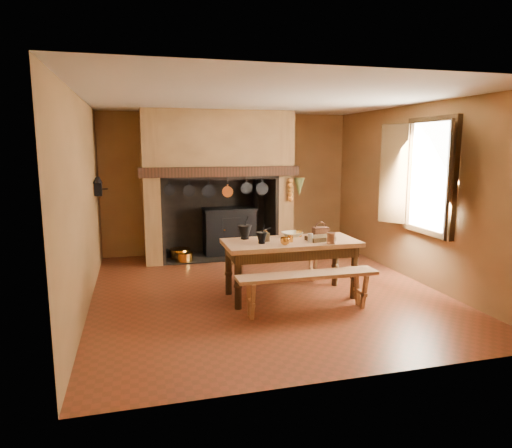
{
  "coord_description": "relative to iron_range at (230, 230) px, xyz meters",
  "views": [
    {
      "loc": [
        -1.83,
        -6.35,
        2.14
      ],
      "look_at": [
        -0.06,
        0.3,
        0.97
      ],
      "focal_mm": 32.0,
      "sensor_mm": 36.0,
      "label": 1
    }
  ],
  "objects": [
    {
      "name": "brass_mug_a",
      "position": [
        0.28,
        -2.88,
        0.38
      ],
      "size": [
        0.09,
        0.09,
        0.09
      ],
      "primitive_type": "cylinder",
      "rotation": [
        0.0,
        0.0,
        0.13
      ],
      "color": "gold",
      "rests_on": "work_table"
    },
    {
      "name": "ceiling",
      "position": [
        0.04,
        -2.45,
        2.32
      ],
      "size": [
        5.5,
        5.5,
        0.0
      ],
      "primitive_type": "plane",
      "rotation": [
        3.14,
        0.0,
        0.0
      ],
      "color": "silver",
      "rests_on": "back_wall"
    },
    {
      "name": "wicker_basket",
      "position": [
        0.88,
        -2.55,
        0.41
      ],
      "size": [
        0.23,
        0.17,
        0.21
      ],
      "rotation": [
        0.0,
        0.0,
        -0.03
      ],
      "color": "#452314",
      "rests_on": "work_table"
    },
    {
      "name": "onion_string",
      "position": [
        1.04,
        -0.66,
        0.85
      ],
      "size": [
        0.12,
        0.1,
        0.46
      ],
      "primitive_type": null,
      "color": "#AB631F",
      "rests_on": "chimney_breast"
    },
    {
      "name": "stoneware_crock",
      "position": [
        0.78,
        -3.13,
        0.42
      ],
      "size": [
        0.14,
        0.14,
        0.15
      ],
      "primitive_type": "cylinder",
      "rotation": [
        0.0,
        0.0,
        0.15
      ],
      "color": "brown",
      "rests_on": "work_table"
    },
    {
      "name": "hearth_pans",
      "position": [
        -1.01,
        -0.23,
        -0.39
      ],
      "size": [
        0.51,
        0.62,
        0.2
      ],
      "color": "gold",
      "rests_on": "floor"
    },
    {
      "name": "mixing_bowl",
      "position": [
        0.43,
        -2.54,
        0.37
      ],
      "size": [
        0.35,
        0.35,
        0.07
      ],
      "primitive_type": "imported",
      "rotation": [
        0.0,
        0.0,
        0.25
      ],
      "color": "beige",
      "rests_on": "work_table"
    },
    {
      "name": "window",
      "position": [
        2.39,
        -2.85,
        1.22
      ],
      "size": [
        0.39,
        1.75,
        1.76
      ],
      "color": "white",
      "rests_on": "wall_right"
    },
    {
      "name": "brass_mug_b",
      "position": [
        0.53,
        -2.55,
        0.39
      ],
      "size": [
        0.09,
        0.09,
        0.1
      ],
      "primitive_type": "cylinder",
      "rotation": [
        0.0,
        0.0,
        0.02
      ],
      "color": "gold",
      "rests_on": "work_table"
    },
    {
      "name": "hanging_pans",
      "position": [
        -0.3,
        -0.64,
        0.88
      ],
      "size": [
        1.92,
        0.29,
        0.27
      ],
      "color": "black",
      "rests_on": "chimney_breast"
    },
    {
      "name": "wall_front",
      "position": [
        0.04,
        -5.2,
        0.92
      ],
      "size": [
        5.0,
        0.02,
        2.8
      ],
      "primitive_type": "cube",
      "color": "olive",
      "rests_on": "floor"
    },
    {
      "name": "herb_bunch",
      "position": [
        1.22,
        -0.66,
        0.9
      ],
      "size": [
        0.2,
        0.2,
        0.35
      ],
      "primitive_type": "cone",
      "rotation": [
        3.14,
        0.0,
        0.0
      ],
      "color": "#596630",
      "rests_on": "chimney_breast"
    },
    {
      "name": "back_wall",
      "position": [
        0.04,
        0.3,
        0.92
      ],
      "size": [
        5.0,
        0.02,
        2.8
      ],
      "primitive_type": "cube",
      "color": "olive",
      "rests_on": "floor"
    },
    {
      "name": "work_table",
      "position": [
        0.32,
        -2.8,
        0.21
      ],
      "size": [
        1.9,
        0.84,
        0.82
      ],
      "color": "#B37F52",
      "rests_on": "floor"
    },
    {
      "name": "wall_coffee_mill",
      "position": [
        -2.38,
        -0.9,
        1.03
      ],
      "size": [
        0.23,
        0.16,
        0.31
      ],
      "color": "black",
      "rests_on": "wall_left"
    },
    {
      "name": "glass_jar",
      "position": [
        0.54,
        -2.98,
        0.4
      ],
      "size": [
        0.08,
        0.08,
        0.13
      ],
      "primitive_type": "cylinder",
      "rotation": [
        0.0,
        0.0,
        0.07
      ],
      "color": "beige",
      "rests_on": "work_table"
    },
    {
      "name": "bench_front",
      "position": [
        0.32,
        -3.47,
        -0.09
      ],
      "size": [
        1.88,
        0.33,
        0.53
      ],
      "color": "#B37F52",
      "rests_on": "floor"
    },
    {
      "name": "iron_range",
      "position": [
        0.0,
        0.0,
        0.0
      ],
      "size": [
        1.12,
        0.55,
        1.6
      ],
      "color": "black",
      "rests_on": "floor"
    },
    {
      "name": "wall_left",
      "position": [
        -2.46,
        -2.45,
        0.92
      ],
      "size": [
        0.02,
        5.5,
        2.8
      ],
      "primitive_type": "cube",
      "color": "olive",
      "rests_on": "floor"
    },
    {
      "name": "mortar_small",
      "position": [
        -0.13,
        -2.87,
        0.43
      ],
      "size": [
        0.16,
        0.16,
        0.27
      ],
      "rotation": [
        0.0,
        0.0,
        0.26
      ],
      "color": "black",
      "rests_on": "work_table"
    },
    {
      "name": "floor",
      "position": [
        0.04,
        -2.45,
        -0.48
      ],
      "size": [
        5.5,
        5.5,
        0.0
      ],
      "primitive_type": "plane",
      "color": "maroon",
      "rests_on": "ground"
    },
    {
      "name": "wooden_tray",
      "position": [
        0.73,
        -2.89,
        0.37
      ],
      "size": [
        0.4,
        0.31,
        0.06
      ],
      "primitive_type": "cube",
      "rotation": [
        0.0,
        0.0,
        0.16
      ],
      "color": "#392612",
      "rests_on": "work_table"
    },
    {
      "name": "chimney_breast",
      "position": [
        -0.26,
        -0.14,
        1.33
      ],
      "size": [
        2.95,
        0.96,
        2.8
      ],
      "color": "olive",
      "rests_on": "floor"
    },
    {
      "name": "coffee_grinder",
      "position": [
        -0.06,
        -2.74,
        0.41
      ],
      "size": [
        0.17,
        0.14,
        0.19
      ],
      "rotation": [
        0.0,
        0.0,
        0.19
      ],
      "color": "#392612",
      "rests_on": "work_table"
    },
    {
      "name": "bench_back",
      "position": [
        0.32,
        -2.14,
        -0.17
      ],
      "size": [
        1.5,
        0.26,
        0.42
      ],
      "color": "#B37F52",
      "rests_on": "floor"
    },
    {
      "name": "brass_cup",
      "position": [
        0.15,
        -3.04,
        0.39
      ],
      "size": [
        0.17,
        0.17,
        0.1
      ],
      "primitive_type": "imported",
      "rotation": [
        0.0,
        0.0,
        -0.4
      ],
      "color": "gold",
      "rests_on": "work_table"
    },
    {
      "name": "mortar_large",
      "position": [
        -0.29,
        -2.52,
        0.45
      ],
      "size": [
        0.2,
        0.2,
        0.34
      ],
      "rotation": [
        0.0,
        0.0,
        -0.17
      ],
      "color": "black",
      "rests_on": "work_table"
    },
    {
      "name": "wall_right",
      "position": [
        2.54,
        -2.45,
        0.92
      ],
      "size": [
        0.02,
        5.5,
        2.8
      ],
      "primitive_type": "cube",
      "color": "olive",
      "rests_on": "floor"
    }
  ]
}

